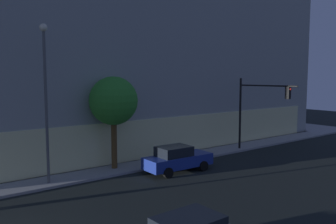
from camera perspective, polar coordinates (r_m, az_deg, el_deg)
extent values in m
cube|color=#4C4C51|center=(40.26, -11.56, -3.05)|extent=(36.88, 29.59, 0.15)
cube|color=#F6F0A8|center=(27.92, 1.43, -3.66)|extent=(32.83, 0.60, 2.90)
cube|color=#9CA09B|center=(39.92, -11.84, 10.35)|extent=(36.48, 29.19, 18.57)
cylinder|color=black|center=(29.92, 11.67, -0.24)|extent=(0.18, 0.18, 5.91)
cylinder|color=black|center=(28.34, 15.87, 4.14)|extent=(0.51, 5.03, 0.12)
cube|color=black|center=(27.46, 18.95, 2.96)|extent=(0.34, 0.34, 0.90)
sphere|color=red|center=(27.36, 19.30, 3.52)|extent=(0.18, 0.18, 0.18)
cylinder|color=#5A5A5A|center=(20.72, -19.22, 0.60)|extent=(0.16, 0.16, 8.56)
sphere|color=#F9EFC6|center=(20.82, -19.64, 12.83)|extent=(0.44, 0.44, 0.44)
cylinder|color=brown|center=(23.42, -8.76, -5.20)|extent=(0.38, 0.38, 3.20)
sphere|color=#318C2B|center=(23.04, -8.87, 1.82)|extent=(3.18, 3.18, 3.18)
cube|color=navy|center=(23.08, 1.66, -7.96)|extent=(4.68, 1.83, 0.74)
cube|color=black|center=(22.72, 0.97, -6.40)|extent=(2.17, 1.60, 0.63)
cube|color=#F9F4CC|center=(24.88, 5.10, -6.97)|extent=(0.12, 0.20, 0.12)
cube|color=#F9F4CC|center=(24.13, 6.73, -7.39)|extent=(0.12, 0.20, 0.12)
cylinder|color=black|center=(24.70, 3.09, -7.94)|extent=(0.66, 0.26, 0.66)
cylinder|color=black|center=(23.43, 5.78, -8.72)|extent=(0.66, 0.26, 0.66)
cylinder|color=black|center=(23.04, -2.54, -8.95)|extent=(0.66, 0.26, 0.66)
cylinder|color=black|center=(21.67, 0.02, -9.89)|extent=(0.66, 0.26, 0.66)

